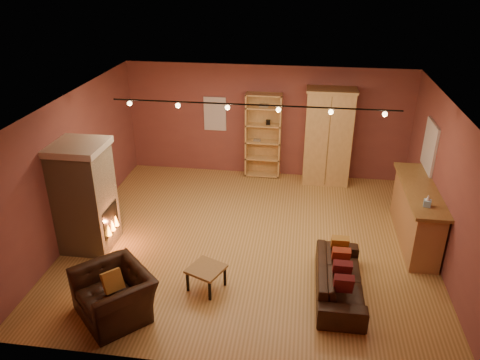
% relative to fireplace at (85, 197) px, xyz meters
% --- Properties ---
extents(floor, '(7.00, 7.00, 0.00)m').
position_rel_fireplace_xyz_m(floor, '(3.04, 0.60, -1.06)').
color(floor, olive).
rests_on(floor, ground).
extents(ceiling, '(7.00, 7.00, 0.00)m').
position_rel_fireplace_xyz_m(ceiling, '(3.04, 0.60, 1.74)').
color(ceiling, brown).
rests_on(ceiling, back_wall).
extents(back_wall, '(7.00, 0.02, 2.80)m').
position_rel_fireplace_xyz_m(back_wall, '(3.04, 3.85, 0.34)').
color(back_wall, brown).
rests_on(back_wall, floor).
extents(left_wall, '(0.02, 6.50, 2.80)m').
position_rel_fireplace_xyz_m(left_wall, '(-0.46, 0.60, 0.34)').
color(left_wall, brown).
rests_on(left_wall, floor).
extents(right_wall, '(0.02, 6.50, 2.80)m').
position_rel_fireplace_xyz_m(right_wall, '(6.54, 0.60, 0.34)').
color(right_wall, brown).
rests_on(right_wall, floor).
extents(fireplace, '(1.01, 0.98, 2.12)m').
position_rel_fireplace_xyz_m(fireplace, '(0.00, 0.00, 0.00)').
color(fireplace, tan).
rests_on(fireplace, floor).
extents(back_window, '(0.56, 0.04, 0.86)m').
position_rel_fireplace_xyz_m(back_window, '(1.74, 3.83, 0.49)').
color(back_window, silver).
rests_on(back_window, back_wall).
extents(bookcase, '(0.88, 0.34, 2.15)m').
position_rel_fireplace_xyz_m(bookcase, '(2.98, 3.74, 0.03)').
color(bookcase, tan).
rests_on(bookcase, floor).
extents(armoire, '(1.16, 0.66, 2.37)m').
position_rel_fireplace_xyz_m(armoire, '(4.56, 3.55, 0.13)').
color(armoire, tan).
rests_on(armoire, floor).
extents(bar_counter, '(0.64, 2.40, 1.15)m').
position_rel_fireplace_xyz_m(bar_counter, '(6.24, 1.08, -0.48)').
color(bar_counter, tan).
rests_on(bar_counter, floor).
extents(tissue_box, '(0.14, 0.14, 0.22)m').
position_rel_fireplace_xyz_m(tissue_box, '(6.19, 0.35, 0.18)').
color(tissue_box, '#8BC1DF').
rests_on(tissue_box, bar_counter).
extents(right_window, '(0.05, 0.90, 1.00)m').
position_rel_fireplace_xyz_m(right_window, '(6.51, 2.00, 0.59)').
color(right_window, silver).
rests_on(right_window, right_wall).
extents(loveseat, '(0.57, 1.93, 0.79)m').
position_rel_fireplace_xyz_m(loveseat, '(4.71, -0.79, -0.67)').
color(loveseat, black).
rests_on(loveseat, floor).
extents(armchair, '(1.35, 1.35, 1.01)m').
position_rel_fireplace_xyz_m(armchair, '(1.22, -1.81, -0.55)').
color(armchair, black).
rests_on(armchair, floor).
extents(coffee_table, '(0.71, 0.71, 0.41)m').
position_rel_fireplace_xyz_m(coffee_table, '(2.49, -0.98, -0.71)').
color(coffee_table, olive).
rests_on(coffee_table, floor).
extents(track_rail, '(5.20, 0.09, 0.13)m').
position_rel_fireplace_xyz_m(track_rail, '(3.04, 0.80, 1.63)').
color(track_rail, black).
rests_on(track_rail, ceiling).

